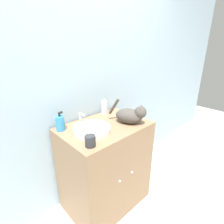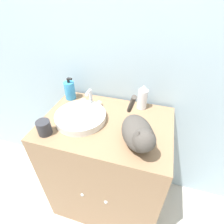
{
  "view_description": "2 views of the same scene",
  "coord_description": "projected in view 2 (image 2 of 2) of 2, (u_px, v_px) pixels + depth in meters",
  "views": [
    {
      "loc": [
        -0.95,
        -0.83,
        1.62
      ],
      "look_at": [
        0.05,
        0.24,
        1.05
      ],
      "focal_mm": 28.0,
      "sensor_mm": 36.0,
      "label": 1
    },
    {
      "loc": [
        0.27,
        -0.51,
        1.63
      ],
      "look_at": [
        0.05,
        0.25,
        1.03
      ],
      "focal_mm": 28.0,
      "sensor_mm": 36.0,
      "label": 2
    }
  ],
  "objects": [
    {
      "name": "cup",
      "position": [
        44.0,
        128.0,
        0.99
      ],
      "size": [
        0.08,
        0.08,
        0.09
      ],
      "color": "#2D2D33",
      "rests_on": "vanity_cabinet"
    },
    {
      "name": "wall_back",
      "position": [
        121.0,
        53.0,
        1.15
      ],
      "size": [
        6.0,
        0.05,
        2.5
      ],
      "color": "#9EB7C6",
      "rests_on": "ground_plane"
    },
    {
      "name": "vanity_cabinet",
      "position": [
        107.0,
        167.0,
        1.37
      ],
      "size": [
        0.82,
        0.58,
        0.92
      ],
      "color": "#8C6B4C",
      "rests_on": "ground_plane"
    },
    {
      "name": "sink_basin",
      "position": [
        81.0,
        117.0,
        1.1
      ],
      "size": [
        0.32,
        0.32,
        0.05
      ],
      "color": "silver",
      "rests_on": "vanity_cabinet"
    },
    {
      "name": "spray_bottle",
      "position": [
        143.0,
        97.0,
        1.17
      ],
      "size": [
        0.07,
        0.07,
        0.17
      ],
      "color": "silver",
      "rests_on": "vanity_cabinet"
    },
    {
      "name": "cat",
      "position": [
        138.0,
        133.0,
        0.9
      ],
      "size": [
        0.25,
        0.37,
        0.23
      ],
      "rotation": [
        0.0,
        0.0,
        -1.14
      ],
      "color": "#47423D",
      "rests_on": "vanity_cabinet"
    },
    {
      "name": "soap_bottle",
      "position": [
        70.0,
        90.0,
        1.28
      ],
      "size": [
        0.08,
        0.08,
        0.17
      ],
      "color": "#338CCC",
      "rests_on": "vanity_cabinet"
    },
    {
      "name": "faucet",
      "position": [
        90.0,
        99.0,
        1.21
      ],
      "size": [
        0.15,
        0.08,
        0.13
      ],
      "color": "silver",
      "rests_on": "vanity_cabinet"
    }
  ]
}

